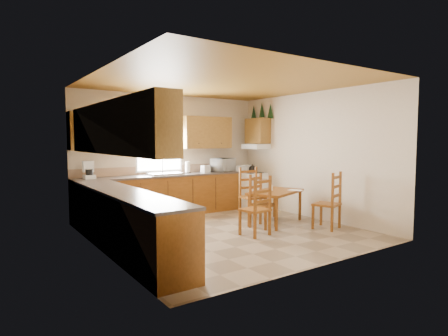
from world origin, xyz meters
TOP-DOWN VIEW (x-y plane):
  - floor at (0.00, 0.00)m, footprint 4.50×4.50m
  - ceiling at (0.00, 0.00)m, footprint 4.50×4.50m
  - wall_left at (-2.25, 0.00)m, footprint 4.50×4.50m
  - wall_right at (2.25, 0.00)m, footprint 4.50×4.50m
  - wall_back at (0.00, 2.25)m, footprint 4.50×4.50m
  - wall_front at (0.00, -2.25)m, footprint 4.50×4.50m
  - lower_cab_back at (-0.38, 1.95)m, footprint 3.75×0.60m
  - lower_cab_left at (-1.95, -0.15)m, footprint 0.60×3.60m
  - counter_back at (-0.38, 1.95)m, footprint 3.75×0.63m
  - counter_left at (-1.95, -0.15)m, footprint 0.63×3.60m
  - backsplash at (-0.38, 2.24)m, footprint 3.75×0.01m
  - upper_cab_back_left at (-1.55, 2.08)m, footprint 1.41×0.33m
  - upper_cab_back_right at (0.86, 2.08)m, footprint 1.25×0.33m
  - upper_cab_left at (-2.08, -0.15)m, footprint 0.33×3.60m
  - upper_cab_stove at (2.08, 1.65)m, footprint 0.33×0.62m
  - range_hood at (2.03, 1.65)m, footprint 0.44×0.62m
  - window_frame at (-0.30, 2.22)m, footprint 1.13×0.02m
  - window_pane at (-0.30, 2.21)m, footprint 1.05×0.01m
  - window_valance at (-0.30, 2.19)m, footprint 1.19×0.01m
  - sink_basin at (-0.30, 1.95)m, footprint 0.75×0.45m
  - pine_decal_a at (2.21, 1.33)m, footprint 0.22×0.22m
  - pine_decal_b at (2.21, 1.65)m, footprint 0.22×0.22m
  - pine_decal_c at (2.21, 1.97)m, footprint 0.22×0.22m
  - stove at (1.87, 1.62)m, footprint 0.63×0.64m
  - coffeemaker at (-1.92, 1.96)m, footprint 0.24×0.26m
  - paper_towel at (0.29, 1.98)m, footprint 0.13×0.13m
  - toaster at (0.74, 1.93)m, footprint 0.23×0.18m
  - microwave at (1.23, 1.92)m, footprint 0.63×0.55m
  - dining_table at (1.22, 0.03)m, footprint 1.41×1.11m
  - chair_near_left at (0.28, -0.48)m, footprint 0.50×0.48m
  - chair_near_right at (1.72, -0.86)m, footprint 0.57×0.55m
  - chair_far_left at (1.10, 0.61)m, footprint 0.51×0.49m
  - chair_far_right at (0.79, -0.09)m, footprint 0.53×0.52m
  - table_paper at (1.61, -0.14)m, footprint 0.29×0.33m
  - table_card at (1.14, 0.07)m, footprint 0.08×0.03m

SIDE VIEW (x-z plane):
  - floor at x=0.00m, z-range 0.00..0.00m
  - dining_table at x=1.22m, z-range 0.00..0.66m
  - stove at x=1.87m, z-range 0.00..0.86m
  - lower_cab_back at x=-0.38m, z-range 0.00..0.88m
  - lower_cab_left at x=-1.95m, z-range 0.00..0.88m
  - chair_far_right at x=0.79m, z-range 0.00..1.02m
  - chair_near_left at x=0.28m, z-range 0.00..1.05m
  - chair_near_right at x=1.72m, z-range 0.00..1.08m
  - chair_far_left at x=1.10m, z-range 0.00..1.09m
  - table_paper at x=1.61m, z-range 0.66..0.66m
  - table_card at x=1.14m, z-range 0.66..0.77m
  - counter_back at x=-0.38m, z-range 0.88..0.92m
  - counter_left at x=-1.95m, z-range 0.88..0.92m
  - sink_basin at x=-0.30m, z-range 0.92..0.96m
  - toaster at x=0.74m, z-range 0.92..1.09m
  - backsplash at x=-0.38m, z-range 0.92..1.10m
  - paper_towel at x=0.29m, z-range 0.92..1.19m
  - coffeemaker at x=-1.92m, z-range 0.92..1.23m
  - microwave at x=1.23m, z-range 0.92..1.23m
  - wall_left at x=-2.25m, z-range 1.35..1.35m
  - wall_right at x=2.25m, z-range 1.35..1.35m
  - wall_back at x=0.00m, z-range 1.35..1.35m
  - wall_front at x=0.00m, z-range 1.35..1.35m
  - range_hood at x=2.03m, z-range 1.46..1.58m
  - window_frame at x=-0.30m, z-range 0.96..2.14m
  - window_pane at x=-0.30m, z-range 1.00..2.10m
  - upper_cab_back_left at x=-1.55m, z-range 1.48..2.23m
  - upper_cab_back_right at x=0.86m, z-range 1.48..2.23m
  - upper_cab_left at x=-2.08m, z-range 1.48..2.23m
  - upper_cab_stove at x=2.08m, z-range 1.59..2.21m
  - window_valance at x=-0.30m, z-range 1.93..2.17m
  - pine_decal_a at x=2.21m, z-range 2.20..2.56m
  - pine_decal_c at x=2.21m, z-range 2.20..2.56m
  - pine_decal_b at x=2.21m, z-range 2.24..2.60m
  - ceiling at x=0.00m, z-range 2.70..2.70m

